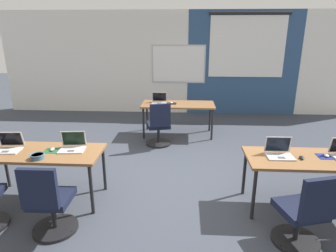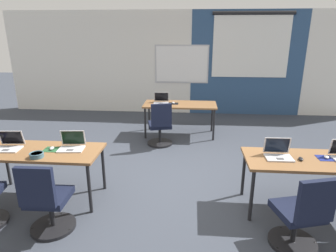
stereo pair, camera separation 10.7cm
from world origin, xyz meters
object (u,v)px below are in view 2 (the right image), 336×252
at_px(chair_near_right_inner, 301,218).
at_px(laptop_far_left, 161,101).
at_px(desk_far_center, 180,106).
at_px(laptop_near_left_inner, 72,145).
at_px(desk_near_left, 42,154).
at_px(mouse_near_left_inner, 52,148).
at_px(laptop_near_left_end, 9,145).
at_px(desk_near_right, 309,164).
at_px(mouse_near_right_end, 326,157).
at_px(chair_far_left, 160,128).
at_px(snack_bowl, 37,155).
at_px(laptop_near_right_inner, 278,153).
at_px(mouse_near_right_inner, 301,159).
at_px(mouse_far_left, 173,103).
at_px(chair_near_left_inner, 47,204).

xyz_separation_m(chair_near_right_inner, laptop_far_left, (-1.85, 3.60, 0.39)).
bearing_deg(desk_far_center, laptop_near_left_inner, -116.63).
bearing_deg(desk_near_left, mouse_near_left_inner, 13.67).
distance_m(desk_near_left, mouse_near_left_inner, 0.16).
bearing_deg(laptop_near_left_end, chair_near_right_inner, -16.82).
bearing_deg(desk_near_right, mouse_near_right_end, 11.93).
relative_size(laptop_near_left_inner, laptop_far_left, 1.05).
bearing_deg(desk_near_right, chair_far_left, 135.13).
bearing_deg(mouse_near_left_inner, desk_near_left, -166.33).
xyz_separation_m(mouse_near_right_end, snack_bowl, (-3.65, -0.27, 0.01)).
bearing_deg(mouse_near_right_end, laptop_far_left, 130.52).
distance_m(chair_near_right_inner, mouse_near_right_end, 1.04).
xyz_separation_m(mouse_near_left_inner, mouse_near_right_end, (3.58, 0.01, 0.00)).
distance_m(laptop_near_right_inner, laptop_far_left, 3.32).
bearing_deg(laptop_near_right_inner, laptop_near_left_end, 179.42).
height_order(laptop_far_left, snack_bowl, laptop_far_left).
height_order(chair_near_right_inner, mouse_near_left_inner, chair_near_right_inner).
bearing_deg(mouse_near_left_inner, snack_bowl, -105.61).
height_order(laptop_near_right_inner, laptop_far_left, laptop_near_right_inner).
xyz_separation_m(desk_near_right, mouse_near_right_inner, (-0.13, -0.04, 0.08)).
bearing_deg(laptop_near_left_inner, desk_near_left, -172.43).
distance_m(laptop_near_right_inner, mouse_near_right_inner, 0.27).
bearing_deg(desk_near_right, mouse_near_left_inner, 179.43).
bearing_deg(mouse_far_left, desk_far_center, -0.93).
distance_m(laptop_near_right_inner, mouse_far_left, 3.15).
xyz_separation_m(desk_far_center, chair_near_left_inner, (-1.35, -3.52, -0.28)).
distance_m(desk_far_center, laptop_far_left, 0.44).
xyz_separation_m(laptop_near_right_inner, chair_near_right_inner, (0.06, -0.80, -0.39)).
bearing_deg(chair_near_left_inner, desk_near_left, -62.52).
distance_m(desk_near_right, mouse_far_left, 3.39).
relative_size(mouse_near_right_inner, chair_far_left, 0.12).
xyz_separation_m(laptop_near_left_inner, laptop_near_left_end, (-0.85, -0.07, -0.00)).
height_order(laptop_near_right_inner, mouse_near_right_inner, laptop_near_right_inner).
height_order(laptop_near_right_inner, snack_bowl, laptop_near_right_inner).
bearing_deg(mouse_near_right_end, chair_near_right_inner, -123.71).
xyz_separation_m(mouse_near_left_inner, chair_far_left, (1.24, 2.07, -0.36)).
bearing_deg(mouse_near_right_inner, mouse_near_left_inner, 178.71).
distance_m(mouse_near_left_inner, laptop_far_left, 3.05).
relative_size(laptop_near_left_end, mouse_near_right_end, 3.26).
distance_m(desk_near_left, mouse_far_left, 3.23).
xyz_separation_m(laptop_near_left_end, mouse_near_right_end, (4.17, 0.02, -0.03)).
bearing_deg(laptop_near_left_end, mouse_near_right_end, -4.30).
bearing_deg(chair_far_left, mouse_far_left, -121.62).
bearing_deg(chair_near_right_inner, laptop_near_left_end, -27.54).
bearing_deg(laptop_near_left_inner, laptop_near_left_end, 178.90).
height_order(desk_near_right, mouse_near_right_end, mouse_near_right_end).
bearing_deg(laptop_far_left, laptop_near_right_inner, -59.30).
height_order(mouse_near_right_inner, laptop_near_left_end, laptop_near_left_end).
xyz_separation_m(desk_far_center, mouse_near_right_inner, (1.62, -2.84, 0.08)).
bearing_deg(mouse_near_right_inner, snack_bowl, -176.72).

